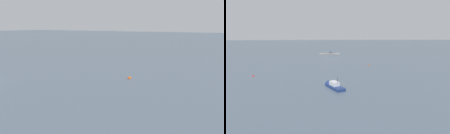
% 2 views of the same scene
% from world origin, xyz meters
% --- Properties ---
extents(mooring_buoy_near, '(0.52, 0.52, 0.52)m').
position_xyz_m(mooring_buoy_near, '(-12.54, 16.34, 0.09)').
color(mooring_buoy_near, '#EA5914').
rests_on(mooring_buoy_near, ground_plane).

